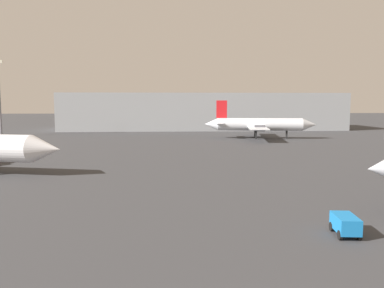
{
  "coord_description": "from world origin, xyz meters",
  "views": [
    {
      "loc": [
        -3.51,
        -10.78,
        8.51
      ],
      "look_at": [
        -0.22,
        40.87,
        2.95
      ],
      "focal_mm": 36.02,
      "sensor_mm": 36.0,
      "label": 1
    }
  ],
  "objects": [
    {
      "name": "airplane_distant",
      "position": [
        18.19,
        79.47,
        3.36
      ],
      "size": [
        26.43,
        24.68,
        9.06
      ],
      "rotation": [
        0.0,
        0.0,
        -0.15
      ],
      "color": "silver",
      "rests_on": "ground_plane"
    },
    {
      "name": "baggage_cart",
      "position": [
        7.86,
        12.58,
        0.76
      ],
      "size": [
        1.62,
        2.53,
        1.3
      ],
      "rotation": [
        0.0,
        0.0,
        4.6
      ],
      "color": "#1972BF",
      "rests_on": "ground_plane"
    },
    {
      "name": "terminal_building",
      "position": [
        7.87,
        114.82,
        5.73
      ],
      "size": [
        88.03,
        23.62,
        11.46
      ],
      "primitive_type": "cube",
      "color": "#999EA3",
      "rests_on": "ground_plane"
    }
  ]
}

